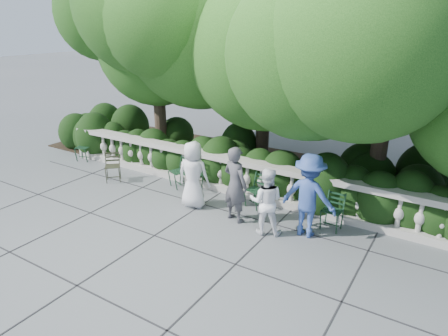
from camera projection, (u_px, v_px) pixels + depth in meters
The scene contains 14 objects.
ground at pixel (201, 223), 9.01m from camera, with size 90.00×90.00×0.00m, color #53575B.
balustrade at pixel (240, 177), 10.27m from camera, with size 12.00×0.44×1.00m.
shrub_hedge at pixel (261, 180), 11.40m from camera, with size 15.00×2.60×1.70m, color black, non-canonical shape.
tree_canopy at pixel (295, 34), 9.82m from camera, with size 15.04×6.52×6.78m.
chair_a at pixel (82, 162), 12.85m from camera, with size 0.44×0.48×0.84m, color black, non-canonical shape.
chair_b at pixel (189, 192), 10.62m from camera, with size 0.44×0.48×0.84m, color black, non-canonical shape.
chair_c at pixel (174, 188), 10.85m from camera, with size 0.44×0.48×0.84m, color black, non-canonical shape.
chair_d at pixel (328, 232), 8.63m from camera, with size 0.44×0.48×0.84m, color black, non-canonical shape.
chair_e at pixel (251, 209), 9.68m from camera, with size 0.44×0.48×0.84m, color black, non-canonical shape.
chair_weathered at pixel (114, 183), 11.20m from camera, with size 0.44×0.48×0.84m, color black, non-canonical shape.
person_businessman at pixel (193, 175), 9.53m from camera, with size 0.80×0.52×1.65m, color silver.
person_woman_grey at pixel (235, 184), 8.84m from camera, with size 0.64×0.42×1.75m, color #434248.
person_casual_man at pixel (266, 201), 8.35m from camera, with size 0.71×0.56×1.47m, color white.
person_older_blue at pixel (309, 196), 8.22m from camera, with size 1.16×0.67×1.80m, color #314C94.
Camera 1 is at (4.69, -6.52, 4.32)m, focal length 32.00 mm.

